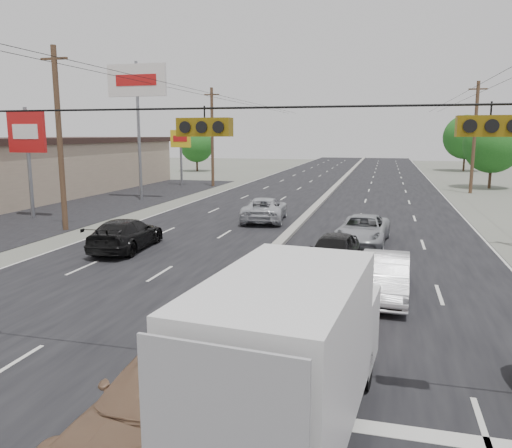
# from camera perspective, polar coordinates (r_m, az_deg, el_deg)

# --- Properties ---
(ground) EXTENTS (200.00, 200.00, 0.00)m
(ground) POSITION_cam_1_polar(r_m,az_deg,el_deg) (11.59, -12.68, -17.36)
(ground) COLOR #606356
(ground) RESTS_ON ground
(road_surface) EXTENTS (20.00, 160.00, 0.02)m
(road_surface) POSITION_cam_1_polar(r_m,az_deg,el_deg) (39.74, 7.38, 2.41)
(road_surface) COLOR black
(road_surface) RESTS_ON ground
(center_median) EXTENTS (0.50, 160.00, 0.20)m
(center_median) POSITION_cam_1_polar(r_m,az_deg,el_deg) (39.73, 7.38, 2.55)
(center_median) COLOR gray
(center_median) RESTS_ON ground
(parking_lot) EXTENTS (10.00, 42.00, 0.02)m
(parking_lot) POSITION_cam_1_polar(r_m,az_deg,el_deg) (40.84, -18.00, 2.20)
(parking_lot) COLOR black
(parking_lot) RESTS_ON ground
(utility_pole_left_b) EXTENTS (1.60, 0.30, 10.00)m
(utility_pole_left_b) POSITION_cam_1_polar(r_m,az_deg,el_deg) (29.69, -21.54, 9.08)
(utility_pole_left_b) COLOR #422D1E
(utility_pole_left_b) RESTS_ON ground
(utility_pole_left_c) EXTENTS (1.60, 0.30, 10.00)m
(utility_pole_left_c) POSITION_cam_1_polar(r_m,az_deg,el_deg) (52.06, -5.02, 9.91)
(utility_pole_left_c) COLOR #422D1E
(utility_pole_left_c) RESTS_ON ground
(utility_pole_right_c) EXTENTS (1.60, 0.30, 10.00)m
(utility_pole_right_c) POSITION_cam_1_polar(r_m,az_deg,el_deg) (49.67, 23.69, 9.10)
(utility_pole_right_c) COLOR #422D1E
(utility_pole_right_c) RESTS_ON ground
(traffic_signals) EXTENTS (25.00, 0.30, 0.54)m
(traffic_signals) POSITION_cam_1_polar(r_m,az_deg,el_deg) (9.72, -6.46, 11.19)
(traffic_signals) COLOR black
(traffic_signals) RESTS_ON ground
(pole_sign_mid) EXTENTS (2.60, 0.25, 7.00)m
(pole_sign_mid) POSITION_cam_1_polar(r_m,az_deg,el_deg) (34.81, -24.70, 8.94)
(pole_sign_mid) COLOR slate
(pole_sign_mid) RESTS_ON ground
(pole_sign_billboard) EXTENTS (5.00, 0.25, 11.00)m
(pole_sign_billboard) POSITION_cam_1_polar(r_m,az_deg,el_deg) (41.99, -13.44, 14.77)
(pole_sign_billboard) COLOR slate
(pole_sign_billboard) RESTS_ON ground
(pole_sign_far) EXTENTS (2.20, 0.25, 6.00)m
(pole_sign_far) POSITION_cam_1_polar(r_m,az_deg,el_deg) (53.34, -8.60, 9.09)
(pole_sign_far) COLOR slate
(pole_sign_far) RESTS_ON ground
(tree_left_far) EXTENTS (4.80, 4.80, 6.12)m
(tree_left_far) POSITION_cam_1_polar(r_m,az_deg,el_deg) (74.14, -6.79, 8.87)
(tree_left_far) COLOR #382619
(tree_left_far) RESTS_ON ground
(tree_right_mid) EXTENTS (5.60, 5.60, 7.14)m
(tree_right_mid) POSITION_cam_1_polar(r_m,az_deg,el_deg) (55.03, 25.42, 8.19)
(tree_right_mid) COLOR #382619
(tree_right_mid) RESTS_ON ground
(tree_right_far) EXTENTS (6.40, 6.40, 8.16)m
(tree_right_far) POSITION_cam_1_polar(r_m,az_deg,el_deg) (79.86, 22.86, 9.14)
(tree_right_far) COLOR #382619
(tree_right_far) RESTS_ON ground
(box_truck) EXTENTS (2.72, 6.34, 3.13)m
(box_truck) POSITION_cam_1_polar(r_m,az_deg,el_deg) (8.95, 4.52, -14.34)
(box_truck) COLOR black
(box_truck) RESTS_ON ground
(tan_sedan) EXTENTS (3.24, 6.39, 1.78)m
(tan_sedan) POSITION_cam_1_polar(r_m,az_deg,el_deg) (9.06, -8.11, -19.14)
(tan_sedan) COLOR #826046
(tan_sedan) RESTS_ON ground
(red_sedan) EXTENTS (1.63, 3.81, 1.22)m
(red_sedan) POSITION_cam_1_polar(r_m,az_deg,el_deg) (14.79, 6.50, -8.42)
(red_sedan) COLOR #B1260A
(red_sedan) RESTS_ON ground
(queue_car_a) EXTENTS (2.11, 4.36, 1.43)m
(queue_car_a) POSITION_cam_1_polar(r_m,az_deg,el_deg) (20.09, 8.84, -3.16)
(queue_car_a) COLOR black
(queue_car_a) RESTS_ON ground
(queue_car_b) EXTENTS (1.65, 4.38, 1.43)m
(queue_car_b) POSITION_cam_1_polar(r_m,az_deg,el_deg) (16.97, 14.52, -5.88)
(queue_car_b) COLOR #BABABC
(queue_car_b) RESTS_ON ground
(queue_car_c) EXTENTS (2.70, 5.14, 1.38)m
(queue_car_c) POSITION_cam_1_polar(r_m,az_deg,el_deg) (25.05, 12.12, -0.68)
(queue_car_c) COLOR #96999D
(queue_car_c) RESTS_ON ground
(oncoming_near) EXTENTS (2.39, 5.16, 1.46)m
(oncoming_near) POSITION_cam_1_polar(r_m,az_deg,el_deg) (23.97, -14.62, -1.17)
(oncoming_near) COLOR black
(oncoming_near) RESTS_ON ground
(oncoming_far) EXTENTS (3.05, 5.57, 1.48)m
(oncoming_far) POSITION_cam_1_polar(r_m,az_deg,el_deg) (30.93, 1.00, 1.68)
(oncoming_far) COLOR #AFB2B7
(oncoming_far) RESTS_ON ground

